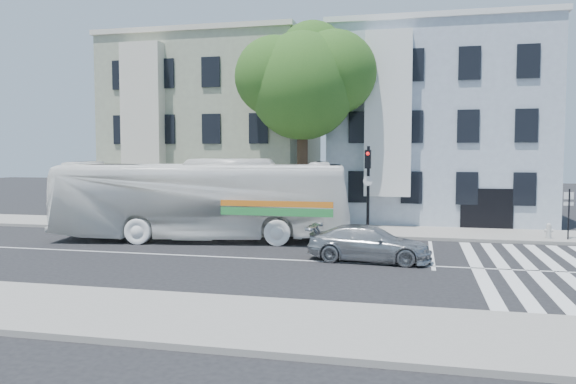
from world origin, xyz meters
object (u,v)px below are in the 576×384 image
(sedan, at_px, (369,243))
(traffic_signal, at_px, (368,178))
(fire_hydrant, at_px, (549,231))
(bus, at_px, (203,200))

(sedan, bearing_deg, traffic_signal, 10.09)
(sedan, xyz_separation_m, traffic_signal, (-0.58, 6.03, 2.15))
(sedan, height_order, fire_hydrant, sedan)
(traffic_signal, relative_size, fire_hydrant, 6.16)
(bus, distance_m, fire_hydrant, 15.85)
(bus, distance_m, traffic_signal, 7.87)
(traffic_signal, bearing_deg, fire_hydrant, 5.09)
(bus, xyz_separation_m, sedan, (7.92, -3.35, -1.22))
(bus, distance_m, sedan, 8.69)
(sedan, distance_m, fire_hydrant, 9.92)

